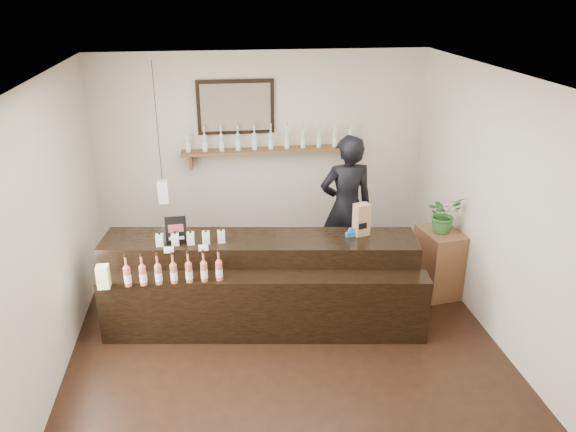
# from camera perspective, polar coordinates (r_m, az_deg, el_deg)

# --- Properties ---
(ground) EXTENTS (5.00, 5.00, 0.00)m
(ground) POSITION_cam_1_polar(r_m,az_deg,el_deg) (6.14, -0.12, -13.18)
(ground) COLOR black
(ground) RESTS_ON ground
(room_shell) EXTENTS (5.00, 5.00, 5.00)m
(room_shell) POSITION_cam_1_polar(r_m,az_deg,el_deg) (5.33, -0.13, 1.86)
(room_shell) COLOR beige
(room_shell) RESTS_ON ground
(back_wall_decor) EXTENTS (2.66, 0.96, 1.69)m
(back_wall_decor) POSITION_cam_1_polar(r_m,az_deg,el_deg) (7.56, -3.72, 8.50)
(back_wall_decor) COLOR brown
(back_wall_decor) RESTS_ON ground
(counter) EXTENTS (3.54, 1.39, 1.14)m
(counter) POSITION_cam_1_polar(r_m,az_deg,el_deg) (6.35, -2.78, -6.97)
(counter) COLOR black
(counter) RESTS_ON ground
(promo_sign) EXTENTS (0.23, 0.04, 0.31)m
(promo_sign) POSITION_cam_1_polar(r_m,az_deg,el_deg) (6.15, -11.31, -1.42)
(promo_sign) COLOR black
(promo_sign) RESTS_ON counter
(paper_bag) EXTENTS (0.20, 0.17, 0.37)m
(paper_bag) POSITION_cam_1_polar(r_m,az_deg,el_deg) (6.29, 7.48, -0.36)
(paper_bag) COLOR olive
(paper_bag) RESTS_ON counter
(tape_dispenser) EXTENTS (0.12, 0.07, 0.10)m
(tape_dispenser) POSITION_cam_1_polar(r_m,az_deg,el_deg) (6.29, 6.41, -1.75)
(tape_dispenser) COLOR #195BB2
(tape_dispenser) RESTS_ON counter
(side_cabinet) EXTENTS (0.49, 0.63, 0.83)m
(side_cabinet) POSITION_cam_1_polar(r_m,az_deg,el_deg) (7.16, 15.00, -4.56)
(side_cabinet) COLOR brown
(side_cabinet) RESTS_ON ground
(potted_plant) EXTENTS (0.49, 0.46, 0.45)m
(potted_plant) POSITION_cam_1_polar(r_m,az_deg,el_deg) (6.90, 15.53, 0.19)
(potted_plant) COLOR #306D2B
(potted_plant) RESTS_ON side_cabinet
(shopkeeper) EXTENTS (0.81, 0.56, 2.14)m
(shopkeeper) POSITION_cam_1_polar(r_m,az_deg,el_deg) (7.15, 5.96, 1.81)
(shopkeeper) COLOR black
(shopkeeper) RESTS_ON ground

